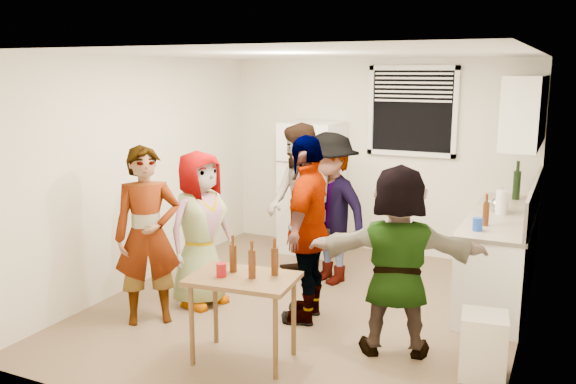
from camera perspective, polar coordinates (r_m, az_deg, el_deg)
The scene contains 23 objects.
room at distance 6.26m, azimuth 1.80°, elevation -10.75°, with size 4.00×4.50×2.50m, color white, non-canonical shape.
window at distance 7.77m, azimuth 11.54°, elevation 7.41°, with size 1.12×0.10×1.06m, color white, non-canonical shape.
refrigerator at distance 7.97m, azimuth 2.27°, elevation 0.46°, with size 0.70×0.70×1.70m, color white.
counter_lower at distance 6.78m, azimuth 19.22°, elevation -5.79°, with size 0.60×2.20×0.86m, color white.
countertop at distance 6.67m, azimuth 19.47°, elevation -2.09°, with size 0.64×2.22×0.04m, color #BEB199.
backsplash at distance 6.61m, azimuth 22.04°, elevation -0.61°, with size 0.03×2.20×0.36m, color #B9B2A9.
upper_cabinets at distance 6.70m, azimuth 21.37°, elevation 7.12°, with size 0.34×1.60×0.70m, color white.
kettle at distance 6.72m, azimuth 19.10°, elevation -1.79°, with size 0.23×0.19×0.19m, color silver, non-canonical shape.
paper_towel at distance 6.63m, azimuth 19.27°, elevation -1.98°, with size 0.11×0.11×0.25m, color white.
wine_bottle at distance 7.44m, azimuth 20.52°, elevation -0.64°, with size 0.08×0.08×0.33m, color black.
beer_bottle_counter at distance 6.10m, azimuth 17.95°, elevation -3.01°, with size 0.06×0.06×0.23m, color #47230C.
blue_cup at distance 5.89m, azimuth 17.28°, elevation -3.48°, with size 0.09×0.09×0.12m, color #183EAF.
picture_frame at distance 7.03m, azimuth 21.66°, elevation -0.73°, with size 0.02×0.19×0.16m, color #C3C151.
trash_bin at distance 5.11m, azimuth 17.79°, elevation -13.56°, with size 0.35×0.35×0.51m, color white.
serving_table at distance 5.25m, azimuth -4.12°, elevation -15.33°, with size 0.85×0.57×0.72m, color brown, non-canonical shape.
beer_bottle_table at distance 4.99m, azimuth -1.27°, elevation -7.77°, with size 0.05×0.05×0.21m, color #47230C.
red_cup at distance 4.99m, azimuth -6.24°, elevation -7.86°, with size 0.08×0.08×0.11m, color maroon.
guest_grey at distance 6.43m, azimuth -8.00°, elevation -10.26°, with size 0.77×1.58×0.50m, color gray.
guest_stripe at distance 6.10m, azimuth -12.65°, elevation -11.63°, with size 0.61×1.68×0.40m, color #141933.
guest_back_left at distance 7.00m, azimuth 1.07°, elevation -8.31°, with size 0.87×1.79×0.68m, color brown.
guest_back_right at distance 7.01m, azimuth 3.79°, elevation -8.31°, with size 1.09×1.69×0.63m, color #3F3F44.
guest_black at distance 6.01m, azimuth 1.79°, elevation -11.72°, with size 1.04×1.78×0.43m, color black.
guest_orange at distance 5.45m, azimuth 9.89°, elevation -14.45°, with size 1.51×1.62×0.48m, color tan.
Camera 1 is at (2.30, -5.33, 2.36)m, focal length 38.00 mm.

